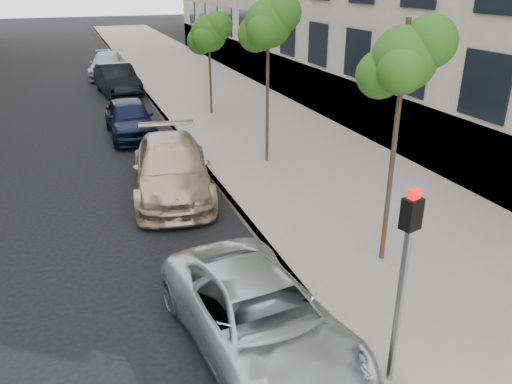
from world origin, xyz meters
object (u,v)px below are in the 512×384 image
tree_mid (269,24)px  sedan_black (117,80)px  suv (172,168)px  tree_near (405,59)px  signal_pole (404,268)px  minivan (260,317)px  sedan_blue (130,118)px  sedan_rear (108,65)px  tree_far (209,33)px

tree_mid → sedan_black: tree_mid is taller
tree_mid → suv: tree_mid is taller
tree_near → signal_pole: 4.12m
signal_pole → minivan: size_ratio=0.67×
sedan_blue → sedan_black: (0.37, 7.68, 0.06)m
tree_near → minivan: size_ratio=1.08×
sedan_blue → sedan_black: bearing=87.0°
minivan → sedan_black: bearing=83.9°
tree_mid → suv: size_ratio=1.00×
tree_near → sedan_rear: 24.66m
suv → sedan_blue: size_ratio=1.23×
tree_far → signal_pole: size_ratio=1.39×
tree_near → tree_mid: 6.50m
tree_far → sedan_rear: size_ratio=0.87×
tree_far → sedan_rear: tree_far is taller
minivan → sedan_black: (0.02, 20.44, 0.13)m
signal_pole → sedan_blue: bearing=83.0°
signal_pole → suv: (-1.47, 8.23, -1.30)m
sedan_blue → sedan_rear: bearing=88.1°
tree_far → sedan_black: size_ratio=0.91×
suv → sedan_black: size_ratio=1.09×
minivan → sedan_blue: 12.76m
tree_near → tree_far: size_ratio=1.16×
tree_far → sedan_black: tree_far is taller
signal_pole → sedan_black: 21.93m
tree_near → suv: size_ratio=0.97×
tree_mid → signal_pole: (-1.86, -9.47, -2.28)m
signal_pole → tree_near: bearing=43.5°
tree_mid → sedan_rear: size_ratio=1.04×
sedan_blue → sedan_black: size_ratio=0.89×
suv → sedan_rear: (0.00, 18.92, -0.02)m
tree_near → sedan_black: bearing=100.0°
sedan_blue → sedan_black: 7.69m
tree_near → tree_far: 13.02m
signal_pole → sedan_black: (-1.47, 21.85, -1.27)m
tree_near → minivan: 5.14m
tree_mid → suv: bearing=-159.7°
suv → sedan_rear: suv is taller
tree_mid → sedan_blue: bearing=128.2°
tree_far → sedan_blue: bearing=-153.9°
sedan_black → tree_far: bearing=-66.6°
tree_mid → minivan: 9.48m
tree_far → suv: tree_far is taller
minivan → sedan_blue: bearing=85.5°
tree_far → sedan_rear: (-3.33, 11.19, -2.74)m
minivan → suv: size_ratio=0.90×
sedan_blue → sedan_rear: (0.37, 12.99, 0.01)m
sedan_black → sedan_blue: bearing=-98.8°
minivan → sedan_black: size_ratio=0.98×
tree_mid → signal_pole: tree_mid is taller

